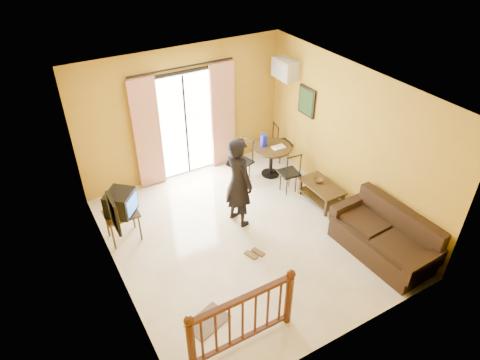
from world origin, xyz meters
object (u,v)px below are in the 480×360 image
sofa (385,238)px  standing_person (238,182)px  television (121,203)px  dining_table (271,153)px  coffee_table (322,191)px

sofa → standing_person: 2.71m
sofa → standing_person: (-1.74, 1.99, 0.56)m
television → dining_table: bearing=-40.6°
coffee_table → television: bearing=166.4°
television → standing_person: 2.07m
coffee_table → standing_person: (-1.73, 0.31, 0.62)m
television → dining_table: television is taller
dining_table → sofa: size_ratio=0.45×
sofa → coffee_table: bearing=87.5°
dining_table → standing_person: standing_person is taller
dining_table → coffee_table: size_ratio=0.91×
standing_person → coffee_table: bearing=-113.3°
television → dining_table: 3.43m
television → dining_table: (3.39, 0.44, -0.24)m
dining_table → coffee_table: bearing=-76.3°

